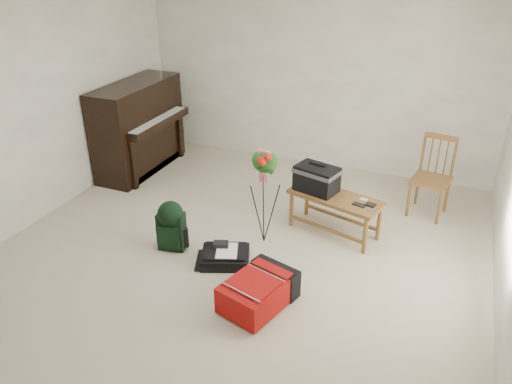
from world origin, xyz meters
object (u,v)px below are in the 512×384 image
at_px(bench, 321,186).
at_px(flower_stand, 264,197).
at_px(piano, 139,129).
at_px(red_suitcase, 260,288).
at_px(black_duffel, 225,256).
at_px(dining_chair, 431,178).
at_px(green_backpack, 171,223).

relative_size(bench, flower_stand, 0.99).
distance_m(piano, red_suitcase, 3.46).
height_order(piano, red_suitcase, piano).
bearing_deg(black_duffel, bench, 33.03).
xyz_separation_m(dining_chair, black_duffel, (-1.80, -1.89, -0.39)).
bearing_deg(flower_stand, dining_chair, 43.80).
height_order(red_suitcase, flower_stand, flower_stand).
bearing_deg(black_duffel, dining_chair, 25.15).
relative_size(piano, flower_stand, 1.34).
relative_size(red_suitcase, black_duffel, 1.33).
bearing_deg(bench, dining_chair, 54.88).
xyz_separation_m(dining_chair, red_suitcase, (-1.23, -2.34, -0.31)).
bearing_deg(black_duffel, green_backpack, 156.88).
xyz_separation_m(bench, dining_chair, (1.09, 0.91, -0.10)).
distance_m(red_suitcase, green_backpack, 1.31).
bearing_deg(black_duffel, red_suitcase, -59.26).
relative_size(dining_chair, flower_stand, 0.86).
bearing_deg(green_backpack, red_suitcase, -30.95).
distance_m(dining_chair, green_backpack, 3.08).
relative_size(black_duffel, green_backpack, 1.06).
bearing_deg(bench, green_backpack, -129.20).
distance_m(bench, green_backpack, 1.68).
distance_m(black_duffel, green_backpack, 0.68).
relative_size(bench, black_duffel, 1.87).
bearing_deg(black_duffel, flower_stand, 46.34).
bearing_deg(bench, flower_stand, -121.80).
xyz_separation_m(bench, green_backpack, (-1.35, -0.97, -0.26)).
distance_m(dining_chair, red_suitcase, 2.66).
bearing_deg(black_duffel, piano, 120.59).
xyz_separation_m(dining_chair, flower_stand, (-1.58, -1.36, 0.08)).
bearing_deg(piano, bench, -13.57).
distance_m(red_suitcase, black_duffel, 0.73).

